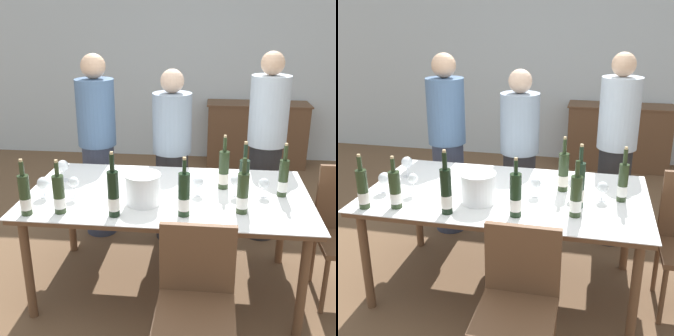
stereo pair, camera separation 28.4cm
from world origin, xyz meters
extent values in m
plane|color=brown|center=(0.00, 0.00, 0.00)|extent=(12.00, 12.00, 0.00)
cube|color=silver|center=(0.00, 3.19, 1.40)|extent=(8.00, 0.10, 2.80)
cube|color=brown|center=(0.87, 2.90, 0.41)|extent=(1.29, 0.44, 0.82)
cube|color=brown|center=(0.87, 2.90, 0.83)|extent=(1.33, 0.46, 0.02)
cylinder|color=brown|center=(-0.87, -0.43, 0.36)|extent=(0.06, 0.06, 0.72)
cylinder|color=brown|center=(0.87, -0.43, 0.36)|extent=(0.06, 0.06, 0.72)
cylinder|color=brown|center=(-0.87, 0.43, 0.36)|extent=(0.06, 0.06, 0.72)
cylinder|color=brown|center=(0.87, 0.43, 0.36)|extent=(0.06, 0.06, 0.72)
cube|color=brown|center=(0.00, 0.00, 0.74)|extent=(1.90, 1.02, 0.04)
cube|color=white|center=(0.00, 0.00, 0.76)|extent=(1.93, 1.05, 0.01)
cylinder|color=white|center=(-0.14, -0.19, 0.87)|extent=(0.22, 0.22, 0.20)
cylinder|color=white|center=(-0.14, -0.19, 0.96)|extent=(0.24, 0.24, 0.01)
cylinder|color=#1E3323|center=(0.50, -0.13, 0.91)|extent=(0.06, 0.06, 0.30)
cylinder|color=silver|center=(0.50, -0.13, 0.85)|extent=(0.07, 0.07, 0.08)
cylinder|color=#1E3323|center=(0.50, -0.13, 1.11)|extent=(0.03, 0.03, 0.11)
cylinder|color=tan|center=(0.50, -0.13, 1.18)|extent=(0.02, 0.02, 0.02)
cylinder|color=#28381E|center=(0.49, -0.26, 0.89)|extent=(0.07, 0.07, 0.26)
cylinder|color=white|center=(0.49, -0.26, 0.84)|extent=(0.07, 0.07, 0.07)
cylinder|color=#28381E|center=(0.49, -0.26, 1.07)|extent=(0.03, 0.03, 0.10)
cylinder|color=#28381E|center=(-0.63, -0.38, 0.89)|extent=(0.07, 0.07, 0.24)
cylinder|color=white|center=(-0.63, -0.38, 0.83)|extent=(0.07, 0.07, 0.07)
cylinder|color=#28381E|center=(-0.63, -0.38, 1.05)|extent=(0.03, 0.03, 0.09)
cylinder|color=tan|center=(-0.63, -0.38, 1.10)|extent=(0.02, 0.02, 0.02)
cylinder|color=#28381E|center=(0.77, 0.03, 0.89)|extent=(0.06, 0.06, 0.25)
cylinder|color=white|center=(0.77, 0.03, 0.84)|extent=(0.07, 0.07, 0.07)
cylinder|color=#28381E|center=(0.77, 0.03, 1.07)|extent=(0.03, 0.03, 0.10)
cylinder|color=tan|center=(0.77, 0.03, 1.13)|extent=(0.02, 0.02, 0.02)
cylinder|color=#28381E|center=(-0.83, -0.43, 0.89)|extent=(0.07, 0.07, 0.25)
cylinder|color=white|center=(-0.83, -0.43, 0.84)|extent=(0.07, 0.07, 0.07)
cylinder|color=#28381E|center=(-0.83, -0.43, 1.06)|extent=(0.03, 0.03, 0.09)
cylinder|color=tan|center=(-0.83, -0.43, 1.11)|extent=(0.02, 0.02, 0.02)
cylinder|color=black|center=(-0.29, -0.39, 0.91)|extent=(0.07, 0.07, 0.29)
cylinder|color=white|center=(-0.29, -0.39, 0.84)|extent=(0.07, 0.07, 0.08)
cylinder|color=black|center=(-0.29, -0.39, 1.10)|extent=(0.03, 0.03, 0.11)
cylinder|color=tan|center=(-0.29, -0.39, 1.17)|extent=(0.02, 0.02, 0.02)
cylinder|color=#28381E|center=(0.38, 0.12, 0.90)|extent=(0.07, 0.07, 0.27)
cylinder|color=silver|center=(0.38, 0.12, 0.84)|extent=(0.07, 0.07, 0.08)
cylinder|color=#28381E|center=(0.38, 0.12, 1.09)|extent=(0.03, 0.03, 0.10)
cylinder|color=tan|center=(0.38, 0.12, 1.14)|extent=(0.02, 0.02, 0.02)
cylinder|color=black|center=(0.13, -0.34, 0.90)|extent=(0.07, 0.07, 0.27)
cylinder|color=white|center=(0.13, -0.34, 0.84)|extent=(0.07, 0.07, 0.08)
cylinder|color=black|center=(0.13, -0.34, 1.08)|extent=(0.02, 0.02, 0.09)
cylinder|color=tan|center=(0.13, -0.34, 1.13)|extent=(0.02, 0.02, 0.02)
cylinder|color=white|center=(-0.82, -0.16, 0.77)|extent=(0.06, 0.06, 0.00)
cylinder|color=white|center=(-0.82, -0.16, 0.80)|extent=(0.01, 0.01, 0.06)
sphere|color=white|center=(-0.82, -0.16, 0.86)|extent=(0.09, 0.09, 0.09)
cylinder|color=white|center=(0.46, 0.00, 0.77)|extent=(0.06, 0.06, 0.00)
cylinder|color=white|center=(0.46, 0.00, 0.81)|extent=(0.01, 0.01, 0.08)
sphere|color=white|center=(0.46, 0.00, 0.87)|extent=(0.07, 0.07, 0.07)
cylinder|color=white|center=(-0.79, 0.14, 0.77)|extent=(0.07, 0.07, 0.00)
cylinder|color=white|center=(-0.79, 0.14, 0.81)|extent=(0.01, 0.01, 0.08)
sphere|color=white|center=(-0.79, 0.14, 0.88)|extent=(0.08, 0.08, 0.08)
cylinder|color=white|center=(0.65, 0.01, 0.77)|extent=(0.06, 0.06, 0.00)
cylinder|color=white|center=(0.65, 0.01, 0.80)|extent=(0.01, 0.01, 0.06)
sphere|color=white|center=(0.65, 0.01, 0.86)|extent=(0.07, 0.07, 0.07)
cylinder|color=white|center=(0.21, -0.01, 0.77)|extent=(0.07, 0.07, 0.00)
cylinder|color=white|center=(0.21, -0.01, 0.80)|extent=(0.01, 0.01, 0.06)
sphere|color=white|center=(0.21, -0.01, 0.86)|extent=(0.08, 0.08, 0.08)
cylinder|color=white|center=(-0.61, -0.15, 0.77)|extent=(0.06, 0.06, 0.00)
cylinder|color=white|center=(-0.61, -0.15, 0.81)|extent=(0.01, 0.01, 0.08)
sphere|color=white|center=(-0.61, -0.15, 0.88)|extent=(0.07, 0.07, 0.07)
cylinder|color=brown|center=(0.05, -0.65, 0.21)|extent=(0.03, 0.03, 0.42)
cylinder|color=brown|center=(0.42, -0.65, 0.21)|extent=(0.03, 0.03, 0.42)
cube|color=brown|center=(0.23, -0.84, 0.43)|extent=(0.42, 0.42, 0.04)
cube|color=brown|center=(0.23, -0.65, 0.66)|extent=(0.42, 0.04, 0.41)
cylinder|color=brown|center=(1.07, -0.18, 0.21)|extent=(0.03, 0.03, 0.42)
cylinder|color=brown|center=(1.07, 0.18, 0.21)|extent=(0.03, 0.03, 0.42)
cylinder|color=#383F56|center=(-0.71, 0.81, 0.42)|extent=(0.28, 0.28, 0.85)
cylinder|color=#4C6B93|center=(-0.71, 0.81, 1.13)|extent=(0.33, 0.33, 0.57)
sphere|color=#DBAD89|center=(-0.71, 0.81, 1.52)|extent=(0.21, 0.21, 0.21)
cylinder|color=#2D2D33|center=(-0.05, 0.77, 0.41)|extent=(0.28, 0.28, 0.81)
cylinder|color=#8C9EB2|center=(-0.05, 0.77, 1.07)|extent=(0.33, 0.33, 0.50)
sphere|color=beige|center=(-0.05, 0.77, 1.42)|extent=(0.20, 0.20, 0.20)
cylinder|color=#262628|center=(0.76, 0.89, 0.43)|extent=(0.28, 0.28, 0.87)
cylinder|color=silver|center=(0.76, 0.89, 1.16)|extent=(0.33, 0.33, 0.59)
sphere|color=#DBAD89|center=(0.76, 0.89, 1.55)|extent=(0.19, 0.19, 0.19)
camera|label=1|loc=(0.29, -2.66, 1.91)|focal=45.00mm
camera|label=2|loc=(0.57, -2.61, 1.91)|focal=45.00mm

